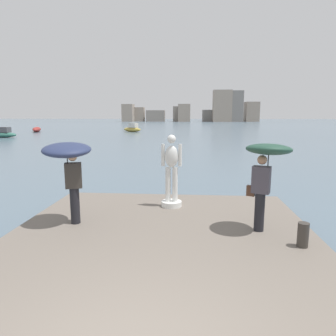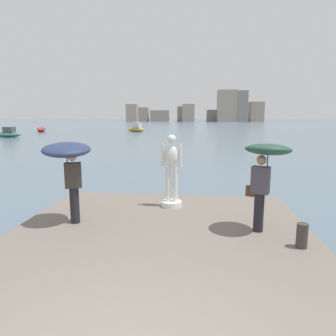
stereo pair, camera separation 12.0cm
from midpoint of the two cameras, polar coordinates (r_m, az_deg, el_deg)
ground_plane at (r=42.72m, az=3.49°, el=5.84°), size 400.00×400.00×0.00m
pier at (r=5.50m, az=-3.73°, el=-20.64°), size 6.82×10.15×0.40m
statue_white_figure at (r=8.64m, az=0.26°, el=-1.37°), size 0.58×0.58×2.05m
onlooker_left at (r=7.54m, az=-18.55°, el=1.77°), size 1.43×1.45×2.00m
onlooker_right at (r=6.97m, az=17.38°, el=0.95°), size 1.30×1.31×2.03m
mooring_bollard at (r=6.72m, az=23.44°, el=-11.39°), size 0.22×0.22×0.49m
boat_near at (r=47.06m, az=-28.49°, el=5.65°), size 4.00×1.57×1.40m
boat_far at (r=60.59m, az=-23.38°, el=6.65°), size 3.28×5.68×0.86m
boat_rightward at (r=55.81m, az=-6.73°, el=7.33°), size 4.01×3.18×1.60m
distant_skyline at (r=143.49m, az=6.46°, el=10.56°), size 62.32×14.08×13.91m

